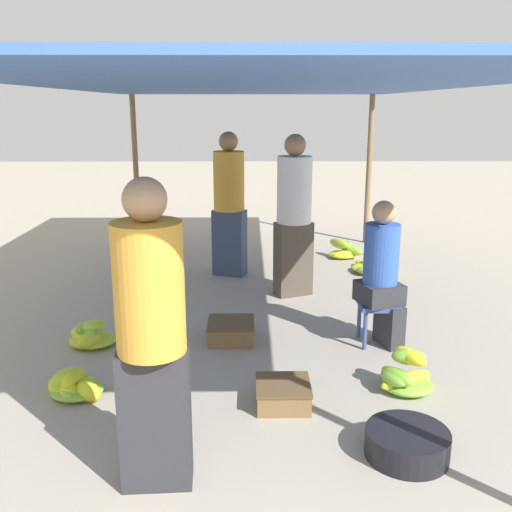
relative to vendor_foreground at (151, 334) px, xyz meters
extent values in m
cylinder|color=olive|center=(-1.17, 5.79, 0.21)|extent=(0.08, 0.08, 2.21)
cylinder|color=olive|center=(2.32, 5.79, 0.21)|extent=(0.08, 0.08, 2.21)
cube|color=#33569E|center=(0.58, 2.59, 1.34)|extent=(3.89, 6.79, 0.04)
cube|color=#2D2D33|center=(0.00, 0.00, -0.49)|extent=(0.39, 0.23, 0.80)
cylinder|color=gold|center=(0.00, 0.00, 0.25)|extent=(0.38, 0.38, 0.69)
sphere|color=tan|center=(0.00, 0.00, 0.71)|extent=(0.23, 0.23, 0.23)
cube|color=#384C84|center=(1.65, 1.92, -0.53)|extent=(0.34, 0.34, 0.04)
cylinder|color=#384C84|center=(1.51, 1.78, -0.72)|extent=(0.04, 0.04, 0.34)
cylinder|color=#384C84|center=(1.78, 1.78, -0.72)|extent=(0.04, 0.04, 0.34)
cylinder|color=#384C84|center=(1.51, 2.05, -0.72)|extent=(0.04, 0.04, 0.34)
cylinder|color=#384C84|center=(1.78, 2.05, -0.72)|extent=(0.04, 0.04, 0.34)
cube|color=#2D2D33|center=(1.75, 1.88, -0.70)|extent=(0.23, 0.33, 0.38)
cube|color=#2D2D33|center=(1.65, 1.92, -0.42)|extent=(0.43, 0.43, 0.18)
cylinder|color=#3359B2|center=(1.65, 1.92, -0.07)|extent=(0.38, 0.38, 0.52)
sphere|color=tan|center=(1.65, 1.92, 0.29)|extent=(0.20, 0.20, 0.20)
cylinder|color=black|center=(1.46, 0.22, -0.81)|extent=(0.50, 0.50, 0.17)
ellipsoid|color=yellow|center=(-0.78, 0.97, -0.75)|extent=(0.14, 0.22, 0.11)
ellipsoid|color=yellow|center=(-0.65, 0.92, -0.82)|extent=(0.28, 0.26, 0.14)
ellipsoid|color=#BACF2B|center=(-0.76, 1.01, -0.82)|extent=(0.33, 0.32, 0.11)
ellipsoid|color=#ABC92E|center=(-0.80, 1.02, -0.76)|extent=(0.28, 0.27, 0.14)
ellipsoid|color=#90BE32|center=(-0.79, 0.98, -0.83)|extent=(0.22, 0.33, 0.11)
ellipsoid|color=yellow|center=(-0.79, 0.94, -0.83)|extent=(0.23, 0.24, 0.13)
ellipsoid|color=#A8C82E|center=(-0.88, 1.00, -0.82)|extent=(0.23, 0.26, 0.14)
ellipsoid|color=#7FB735|center=(-0.74, 0.99, -0.84)|extent=(0.38, 0.34, 0.10)
ellipsoid|color=#C2D229|center=(-0.86, 1.78, -0.79)|extent=(0.26, 0.28, 0.13)
ellipsoid|color=#93BF32|center=(-0.91, 1.92, -0.82)|extent=(0.29, 0.18, 0.10)
ellipsoid|color=#78B437|center=(-0.92, 1.89, -0.72)|extent=(0.20, 0.24, 0.10)
ellipsoid|color=#AAC82E|center=(-0.85, 1.90, -0.71)|extent=(0.27, 0.25, 0.11)
ellipsoid|color=#80B835|center=(-0.91, 1.89, -0.75)|extent=(0.31, 0.33, 0.12)
ellipsoid|color=yellow|center=(-0.95, 1.93, -0.81)|extent=(0.34, 0.32, 0.13)
ellipsoid|color=#B5CD2C|center=(-0.87, 1.90, -0.84)|extent=(0.41, 0.36, 0.10)
ellipsoid|color=#CED727|center=(2.15, 4.08, -0.73)|extent=(0.27, 0.19, 0.10)
ellipsoid|color=#74B337|center=(1.96, 3.99, -0.82)|extent=(0.27, 0.23, 0.09)
ellipsoid|color=#81B835|center=(2.27, 4.10, -0.79)|extent=(0.27, 0.31, 0.11)
ellipsoid|color=#9BC230|center=(2.09, 4.16, -0.73)|extent=(0.18, 0.30, 0.12)
ellipsoid|color=yellow|center=(1.98, 4.34, -0.85)|extent=(0.17, 0.34, 0.09)
ellipsoid|color=#C5D329|center=(2.20, 4.00, -0.83)|extent=(0.18, 0.30, 0.12)
ellipsoid|color=#7AB536|center=(2.19, 4.23, -0.82)|extent=(0.32, 0.22, 0.11)
ellipsoid|color=#CDD627|center=(2.09, 4.16, -0.84)|extent=(0.53, 0.47, 0.10)
ellipsoid|color=#BFD12A|center=(1.73, 1.05, -0.81)|extent=(0.35, 0.25, 0.14)
ellipsoid|color=yellow|center=(1.69, 1.02, -0.61)|extent=(0.25, 0.35, 0.10)
ellipsoid|color=#79B536|center=(1.57, 0.98, -0.76)|extent=(0.24, 0.28, 0.10)
ellipsoid|color=#BFD12A|center=(1.61, 1.02, -0.81)|extent=(0.33, 0.25, 0.11)
ellipsoid|color=#77B437|center=(1.68, 1.03, -0.62)|extent=(0.27, 0.18, 0.12)
ellipsoid|color=#B0CB2D|center=(1.60, 1.08, -0.81)|extent=(0.22, 0.36, 0.11)
ellipsoid|color=#81B835|center=(1.59, 0.99, -0.75)|extent=(0.26, 0.29, 0.12)
ellipsoid|color=#7FB735|center=(1.69, 1.02, -0.84)|extent=(0.38, 0.33, 0.10)
ellipsoid|color=#99C231|center=(1.94, 4.80, -0.78)|extent=(0.33, 0.32, 0.13)
ellipsoid|color=#77B437|center=(1.89, 4.86, -0.71)|extent=(0.16, 0.31, 0.10)
ellipsoid|color=#96C031|center=(1.93, 4.98, -0.82)|extent=(0.16, 0.23, 0.14)
ellipsoid|color=yellow|center=(1.82, 4.75, -0.82)|extent=(0.33, 0.19, 0.11)
ellipsoid|color=#9EC430|center=(1.76, 4.86, -0.69)|extent=(0.29, 0.35, 0.13)
ellipsoid|color=yellow|center=(1.82, 4.86, -0.84)|extent=(0.38, 0.33, 0.10)
cube|color=brown|center=(0.75, 0.85, -0.82)|extent=(0.37, 0.37, 0.15)
cube|color=brown|center=(0.75, 0.85, -0.74)|extent=(0.38, 0.38, 0.02)
cube|color=brown|center=(0.35, 2.00, -0.81)|extent=(0.40, 0.40, 0.16)
cube|color=brown|center=(0.35, 2.00, -0.72)|extent=(0.42, 0.42, 0.02)
cube|color=#384766|center=(0.28, 4.08, -0.48)|extent=(0.44, 0.34, 0.82)
cylinder|color=gold|center=(0.28, 4.08, 0.28)|extent=(0.48, 0.48, 0.71)
sphere|color=#9E704C|center=(0.28, 4.08, 0.75)|extent=(0.23, 0.23, 0.23)
cube|color=#4C4238|center=(1.00, 3.29, -0.48)|extent=(0.45, 0.35, 0.82)
cylinder|color=white|center=(1.00, 3.29, 0.29)|extent=(0.49, 0.49, 0.71)
sphere|color=#9E704C|center=(1.00, 3.29, 0.76)|extent=(0.23, 0.23, 0.23)
camera|label=1|loc=(0.51, -2.79, 1.16)|focal=40.00mm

